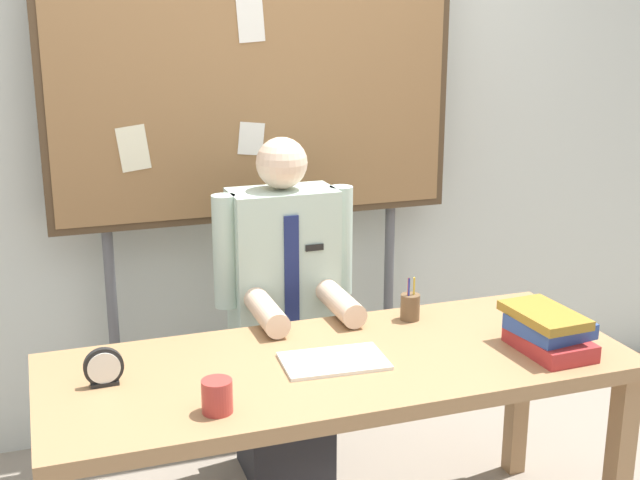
{
  "coord_description": "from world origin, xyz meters",
  "views": [
    {
      "loc": [
        -0.88,
        -2.34,
        1.86
      ],
      "look_at": [
        0.0,
        0.19,
        1.1
      ],
      "focal_mm": 47.28,
      "sensor_mm": 36.0,
      "label": 1
    }
  ],
  "objects_px": {
    "coffee_mug": "(217,396)",
    "open_notebook": "(334,361)",
    "bulletin_board": "(256,79)",
    "person": "(285,325)",
    "desk": "(339,384)",
    "book_stack": "(549,331)",
    "desk_clock": "(104,369)",
    "pen_holder": "(410,307)"
  },
  "relations": [
    {
      "from": "desk",
      "to": "person",
      "type": "xyz_separation_m",
      "value": [
        0.0,
        0.61,
        -0.02
      ]
    },
    {
      "from": "desk",
      "to": "coffee_mug",
      "type": "distance_m",
      "value": 0.52
    },
    {
      "from": "person",
      "to": "coffee_mug",
      "type": "height_order",
      "value": "person"
    },
    {
      "from": "open_notebook",
      "to": "coffee_mug",
      "type": "height_order",
      "value": "coffee_mug"
    },
    {
      "from": "book_stack",
      "to": "desk",
      "type": "bearing_deg",
      "value": 166.98
    },
    {
      "from": "desk_clock",
      "to": "open_notebook",
      "type": "bearing_deg",
      "value": -5.93
    },
    {
      "from": "desk_clock",
      "to": "book_stack",
      "type": "bearing_deg",
      "value": -8.48
    },
    {
      "from": "bulletin_board",
      "to": "book_stack",
      "type": "bearing_deg",
      "value": -59.16
    },
    {
      "from": "person",
      "to": "pen_holder",
      "type": "relative_size",
      "value": 8.62
    },
    {
      "from": "book_stack",
      "to": "coffee_mug",
      "type": "distance_m",
      "value": 1.13
    },
    {
      "from": "open_notebook",
      "to": "coffee_mug",
      "type": "relative_size",
      "value": 3.41
    },
    {
      "from": "book_stack",
      "to": "pen_holder",
      "type": "relative_size",
      "value": 1.95
    },
    {
      "from": "person",
      "to": "desk_clock",
      "type": "relative_size",
      "value": 11.59
    },
    {
      "from": "person",
      "to": "pen_holder",
      "type": "height_order",
      "value": "person"
    },
    {
      "from": "coffee_mug",
      "to": "book_stack",
      "type": "bearing_deg",
      "value": 3.56
    },
    {
      "from": "desk",
      "to": "pen_holder",
      "type": "distance_m",
      "value": 0.46
    },
    {
      "from": "pen_holder",
      "to": "desk_clock",
      "type": "bearing_deg",
      "value": -169.92
    },
    {
      "from": "coffee_mug",
      "to": "open_notebook",
      "type": "bearing_deg",
      "value": 25.99
    },
    {
      "from": "book_stack",
      "to": "pen_holder",
      "type": "bearing_deg",
      "value": 127.46
    },
    {
      "from": "book_stack",
      "to": "desk_clock",
      "type": "height_order",
      "value": "book_stack"
    },
    {
      "from": "open_notebook",
      "to": "pen_holder",
      "type": "bearing_deg",
      "value": 34.47
    },
    {
      "from": "desk",
      "to": "pen_holder",
      "type": "relative_size",
      "value": 11.83
    },
    {
      "from": "pen_holder",
      "to": "bulletin_board",
      "type": "bearing_deg",
      "value": 116.7
    },
    {
      "from": "desk",
      "to": "pen_holder",
      "type": "bearing_deg",
      "value": 34.15
    },
    {
      "from": "book_stack",
      "to": "desk_clock",
      "type": "xyz_separation_m",
      "value": [
        -1.41,
        0.21,
        -0.01
      ]
    },
    {
      "from": "desk",
      "to": "desk_clock",
      "type": "xyz_separation_m",
      "value": [
        -0.73,
        0.05,
        0.14
      ]
    },
    {
      "from": "bulletin_board",
      "to": "open_notebook",
      "type": "bearing_deg",
      "value": -91.41
    },
    {
      "from": "desk_clock",
      "to": "pen_holder",
      "type": "height_order",
      "value": "pen_holder"
    },
    {
      "from": "bulletin_board",
      "to": "coffee_mug",
      "type": "xyz_separation_m",
      "value": [
        -0.45,
        -1.2,
        -0.76
      ]
    },
    {
      "from": "open_notebook",
      "to": "book_stack",
      "type": "bearing_deg",
      "value": -11.01
    },
    {
      "from": "coffee_mug",
      "to": "desk",
      "type": "bearing_deg",
      "value": 26.81
    },
    {
      "from": "person",
      "to": "desk_clock",
      "type": "bearing_deg",
      "value": -142.64
    },
    {
      "from": "open_notebook",
      "to": "desk_clock",
      "type": "relative_size",
      "value": 2.77
    },
    {
      "from": "book_stack",
      "to": "desk_clock",
      "type": "distance_m",
      "value": 1.42
    },
    {
      "from": "desk_clock",
      "to": "coffee_mug",
      "type": "bearing_deg",
      "value": -44.64
    },
    {
      "from": "coffee_mug",
      "to": "pen_holder",
      "type": "relative_size",
      "value": 0.6
    },
    {
      "from": "desk",
      "to": "desk_clock",
      "type": "distance_m",
      "value": 0.75
    },
    {
      "from": "person",
      "to": "pen_holder",
      "type": "xyz_separation_m",
      "value": [
        0.37,
        -0.36,
        0.16
      ]
    },
    {
      "from": "desk",
      "to": "person",
      "type": "relative_size",
      "value": 1.37
    },
    {
      "from": "desk_clock",
      "to": "desk",
      "type": "bearing_deg",
      "value": -4.17
    },
    {
      "from": "coffee_mug",
      "to": "pen_holder",
      "type": "xyz_separation_m",
      "value": [
        0.81,
        0.47,
        0.0
      ]
    },
    {
      "from": "open_notebook",
      "to": "pen_holder",
      "type": "distance_m",
      "value": 0.48
    }
  ]
}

